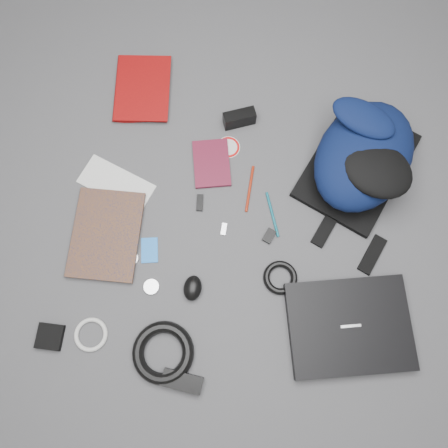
% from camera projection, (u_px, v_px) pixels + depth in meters
% --- Properties ---
extents(ground, '(4.00, 4.00, 0.00)m').
position_uv_depth(ground, '(224.00, 226.00, 1.41)').
color(ground, '#4F4F51').
rests_on(ground, ground).
extents(backpack, '(0.45, 0.53, 0.19)m').
position_uv_depth(backpack, '(364.00, 156.00, 1.37)').
color(backpack, black).
rests_on(backpack, ground).
extents(laptop, '(0.42, 0.36, 0.04)m').
position_uv_depth(laptop, '(349.00, 326.00, 1.31)').
color(laptop, black).
rests_on(laptop, ground).
extents(textbook_red, '(0.22, 0.28, 0.03)m').
position_uv_depth(textbook_red, '(115.00, 88.00, 1.52)').
color(textbook_red, maroon).
rests_on(textbook_red, ground).
extents(comic_book, '(0.23, 0.31, 0.02)m').
position_uv_depth(comic_book, '(73.00, 232.00, 1.39)').
color(comic_book, '#98500A').
rests_on(comic_book, ground).
extents(envelope, '(0.27, 0.18, 0.00)m').
position_uv_depth(envelope, '(116.00, 184.00, 1.44)').
color(envelope, silver).
rests_on(envelope, ground).
extents(dvd_case, '(0.16, 0.19, 0.01)m').
position_uv_depth(dvd_case, '(212.00, 163.00, 1.46)').
color(dvd_case, '#480E1D').
rests_on(dvd_case, ground).
extents(compact_camera, '(0.11, 0.08, 0.06)m').
position_uv_depth(compact_camera, '(239.00, 118.00, 1.47)').
color(compact_camera, black).
rests_on(compact_camera, ground).
extents(sticker_disc, '(0.10, 0.10, 0.00)m').
position_uv_depth(sticker_disc, '(228.00, 147.00, 1.48)').
color(sticker_disc, silver).
rests_on(sticker_disc, ground).
extents(pen_teal, '(0.07, 0.14, 0.01)m').
position_uv_depth(pen_teal, '(272.00, 214.00, 1.41)').
color(pen_teal, '#0B5564').
rests_on(pen_teal, ground).
extents(pen_red, '(0.01, 0.16, 0.01)m').
position_uv_depth(pen_red, '(250.00, 189.00, 1.44)').
color(pen_red, maroon).
rests_on(pen_red, ground).
extents(id_badge, '(0.07, 0.09, 0.00)m').
position_uv_depth(id_badge, '(150.00, 250.00, 1.39)').
color(id_badge, blue).
rests_on(id_badge, ground).
extents(usb_black, '(0.03, 0.06, 0.01)m').
position_uv_depth(usb_black, '(200.00, 203.00, 1.42)').
color(usb_black, black).
rests_on(usb_black, ground).
extents(usb_silver, '(0.02, 0.04, 0.01)m').
position_uv_depth(usb_silver, '(224.00, 229.00, 1.40)').
color(usb_silver, '#B4B4B6').
rests_on(usb_silver, ground).
extents(key_fob, '(0.04, 0.05, 0.01)m').
position_uv_depth(key_fob, '(269.00, 236.00, 1.39)').
color(key_fob, black).
rests_on(key_fob, ground).
extents(mouse, '(0.06, 0.08, 0.04)m').
position_uv_depth(mouse, '(193.00, 288.00, 1.34)').
color(mouse, black).
rests_on(mouse, ground).
extents(headphone_left, '(0.06, 0.06, 0.01)m').
position_uv_depth(headphone_left, '(130.00, 258.00, 1.38)').
color(headphone_left, silver).
rests_on(headphone_left, ground).
extents(headphone_right, '(0.06, 0.06, 0.01)m').
position_uv_depth(headphone_right, '(151.00, 287.00, 1.35)').
color(headphone_right, silver).
rests_on(headphone_right, ground).
extents(cable_coil, '(0.14, 0.14, 0.02)m').
position_uv_depth(cable_coil, '(280.00, 278.00, 1.36)').
color(cable_coil, black).
rests_on(cable_coil, ground).
extents(power_brick, '(0.12, 0.06, 0.03)m').
position_uv_depth(power_brick, '(182.00, 381.00, 1.27)').
color(power_brick, black).
rests_on(power_brick, ground).
extents(power_cord_coil, '(0.24, 0.24, 0.04)m').
position_uv_depth(power_cord_coil, '(163.00, 353.00, 1.29)').
color(power_cord_coil, black).
rests_on(power_cord_coil, ground).
extents(pouch, '(0.08, 0.08, 0.02)m').
position_uv_depth(pouch, '(50.00, 337.00, 1.31)').
color(pouch, black).
rests_on(pouch, ground).
extents(white_cable_coil, '(0.13, 0.13, 0.01)m').
position_uv_depth(white_cable_coil, '(91.00, 335.00, 1.32)').
color(white_cable_coil, silver).
rests_on(white_cable_coil, ground).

